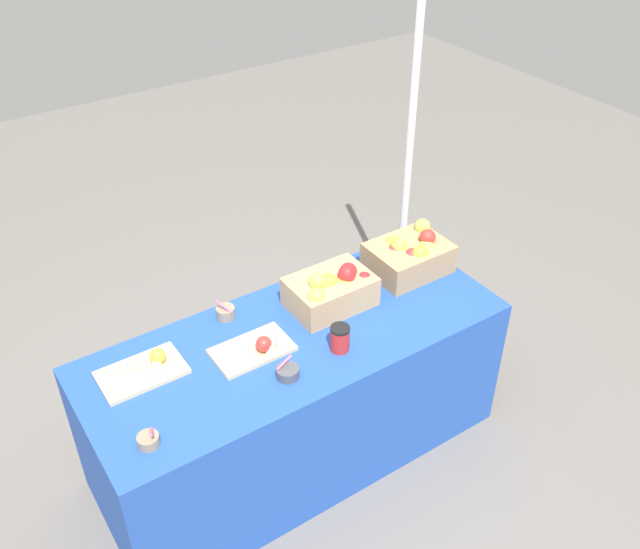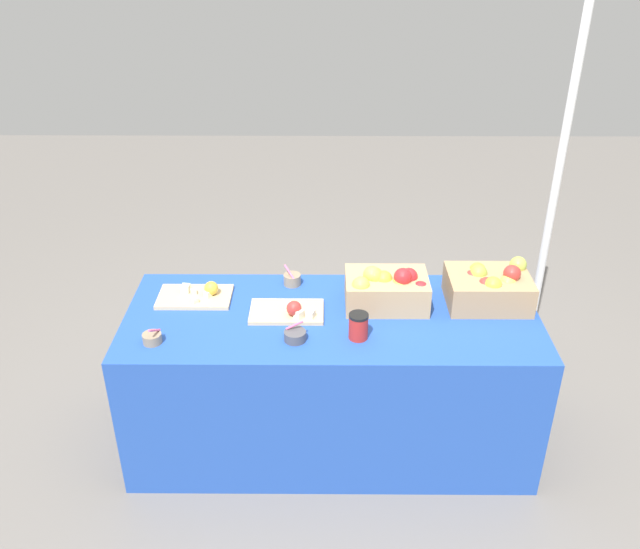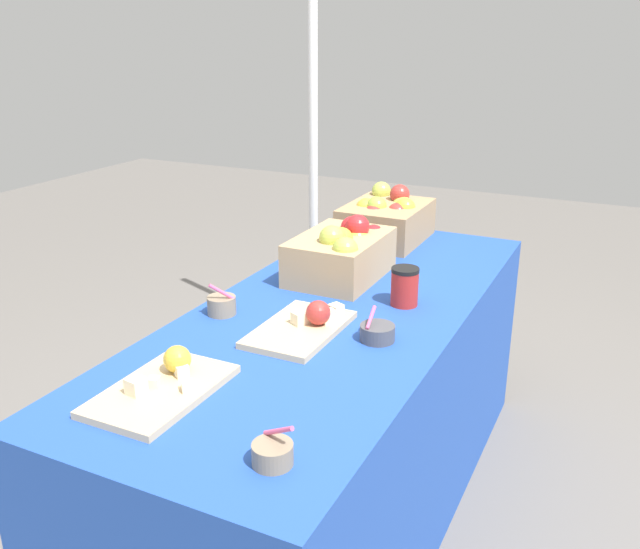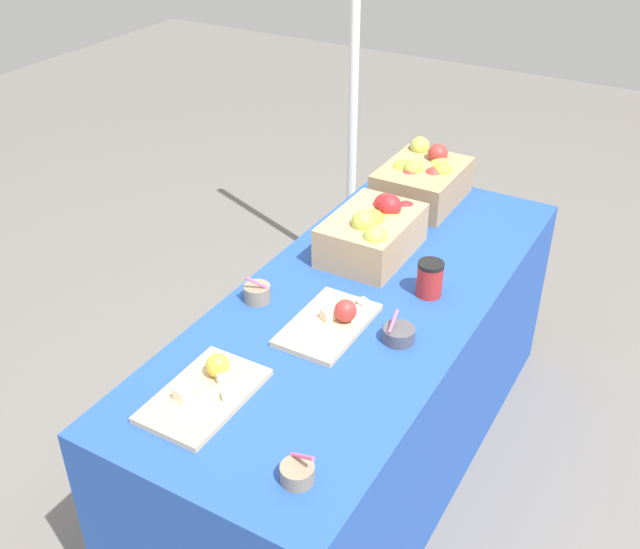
{
  "view_description": "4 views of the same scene",
  "coord_description": "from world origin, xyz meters",
  "px_view_note": "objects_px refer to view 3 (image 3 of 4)",
  "views": [
    {
      "loc": [
        -1.21,
        -2.01,
        2.75
      ],
      "look_at": [
        0.18,
        0.07,
        0.96
      ],
      "focal_mm": 39.42,
      "sensor_mm": 36.0,
      "label": 1
    },
    {
      "loc": [
        -0.04,
        -2.61,
        2.41
      ],
      "look_at": [
        -0.05,
        0.07,
        0.92
      ],
      "focal_mm": 37.96,
      "sensor_mm": 36.0,
      "label": 2
    },
    {
      "loc": [
        -1.74,
        -0.8,
        1.54
      ],
      "look_at": [
        0.03,
        0.06,
        0.83
      ],
      "focal_mm": 38.28,
      "sensor_mm": 36.0,
      "label": 3
    },
    {
      "loc": [
        -1.81,
        -0.88,
        2.09
      ],
      "look_at": [
        -0.15,
        0.08,
        0.88
      ],
      "focal_mm": 41.98,
      "sensor_mm": 36.0,
      "label": 4
    }
  ],
  "objects_px": {
    "cutting_board_back": "(164,385)",
    "sample_bowl_far": "(377,332)",
    "tent_pole": "(313,148)",
    "cutting_board_front": "(305,325)",
    "apple_crate_left": "(386,219)",
    "coffee_cup": "(405,286)",
    "apple_crate_middle": "(342,252)",
    "sample_bowl_mid": "(222,305)",
    "sample_bowl_near": "(273,453)"
  },
  "relations": [
    {
      "from": "sample_bowl_mid",
      "to": "coffee_cup",
      "type": "distance_m",
      "value": 0.55
    },
    {
      "from": "apple_crate_left",
      "to": "sample_bowl_far",
      "type": "height_order",
      "value": "apple_crate_left"
    },
    {
      "from": "sample_bowl_mid",
      "to": "cutting_board_front",
      "type": "bearing_deg",
      "value": -90.34
    },
    {
      "from": "cutting_board_front",
      "to": "coffee_cup",
      "type": "bearing_deg",
      "value": -30.7
    },
    {
      "from": "apple_crate_middle",
      "to": "cutting_board_front",
      "type": "xyz_separation_m",
      "value": [
        -0.45,
        -0.09,
        -0.07
      ]
    },
    {
      "from": "sample_bowl_near",
      "to": "coffee_cup",
      "type": "height_order",
      "value": "coffee_cup"
    },
    {
      "from": "cutting_board_front",
      "to": "apple_crate_left",
      "type": "bearing_deg",
      "value": 6.92
    },
    {
      "from": "sample_bowl_far",
      "to": "tent_pole",
      "type": "distance_m",
      "value": 1.59
    },
    {
      "from": "coffee_cup",
      "to": "cutting_board_front",
      "type": "bearing_deg",
      "value": 149.3
    },
    {
      "from": "apple_crate_left",
      "to": "sample_bowl_mid",
      "type": "xyz_separation_m",
      "value": [
        -0.93,
        0.17,
        -0.06
      ]
    },
    {
      "from": "sample_bowl_far",
      "to": "sample_bowl_mid",
      "type": "bearing_deg",
      "value": 93.94
    },
    {
      "from": "sample_bowl_near",
      "to": "sample_bowl_mid",
      "type": "distance_m",
      "value": 0.77
    },
    {
      "from": "sample_bowl_mid",
      "to": "tent_pole",
      "type": "bearing_deg",
      "value": 15.35
    },
    {
      "from": "cutting_board_back",
      "to": "sample_bowl_far",
      "type": "height_order",
      "value": "sample_bowl_far"
    },
    {
      "from": "sample_bowl_near",
      "to": "sample_bowl_far",
      "type": "bearing_deg",
      "value": 2.23
    },
    {
      "from": "apple_crate_middle",
      "to": "cutting_board_front",
      "type": "bearing_deg",
      "value": -168.66
    },
    {
      "from": "sample_bowl_mid",
      "to": "apple_crate_left",
      "type": "bearing_deg",
      "value": -10.15
    },
    {
      "from": "cutting_board_back",
      "to": "sample_bowl_far",
      "type": "relative_size",
      "value": 3.62
    },
    {
      "from": "cutting_board_front",
      "to": "sample_bowl_mid",
      "type": "bearing_deg",
      "value": 89.66
    },
    {
      "from": "cutting_board_front",
      "to": "sample_bowl_far",
      "type": "xyz_separation_m",
      "value": [
        0.03,
        -0.2,
        0.0
      ]
    },
    {
      "from": "sample_bowl_mid",
      "to": "coffee_cup",
      "type": "relative_size",
      "value": 0.88
    },
    {
      "from": "apple_crate_left",
      "to": "cutting_board_front",
      "type": "relative_size",
      "value": 1.12
    },
    {
      "from": "apple_crate_left",
      "to": "sample_bowl_near",
      "type": "relative_size",
      "value": 4.06
    },
    {
      "from": "cutting_board_back",
      "to": "sample_bowl_far",
      "type": "distance_m",
      "value": 0.59
    },
    {
      "from": "sample_bowl_far",
      "to": "tent_pole",
      "type": "height_order",
      "value": "tent_pole"
    },
    {
      "from": "apple_crate_middle",
      "to": "sample_bowl_far",
      "type": "xyz_separation_m",
      "value": [
        -0.42,
        -0.29,
        -0.07
      ]
    },
    {
      "from": "cutting_board_back",
      "to": "sample_bowl_near",
      "type": "relative_size",
      "value": 3.72
    },
    {
      "from": "tent_pole",
      "to": "apple_crate_middle",
      "type": "bearing_deg",
      "value": -148.14
    },
    {
      "from": "apple_crate_left",
      "to": "tent_pole",
      "type": "bearing_deg",
      "value": 51.75
    },
    {
      "from": "apple_crate_middle",
      "to": "cutting_board_back",
      "type": "xyz_separation_m",
      "value": [
        -0.9,
        0.05,
        -0.07
      ]
    },
    {
      "from": "cutting_board_front",
      "to": "tent_pole",
      "type": "relative_size",
      "value": 0.17
    },
    {
      "from": "apple_crate_left",
      "to": "sample_bowl_far",
      "type": "xyz_separation_m",
      "value": [
        -0.89,
        -0.31,
        -0.06
      ]
    },
    {
      "from": "apple_crate_left",
      "to": "cutting_board_back",
      "type": "height_order",
      "value": "apple_crate_left"
    },
    {
      "from": "coffee_cup",
      "to": "sample_bowl_near",
      "type": "bearing_deg",
      "value": -177.22
    },
    {
      "from": "apple_crate_left",
      "to": "cutting_board_front",
      "type": "bearing_deg",
      "value": -173.08
    },
    {
      "from": "cutting_board_back",
      "to": "tent_pole",
      "type": "relative_size",
      "value": 0.17
    },
    {
      "from": "cutting_board_back",
      "to": "tent_pole",
      "type": "height_order",
      "value": "tent_pole"
    },
    {
      "from": "cutting_board_front",
      "to": "tent_pole",
      "type": "height_order",
      "value": "tent_pole"
    },
    {
      "from": "cutting_board_front",
      "to": "sample_bowl_far",
      "type": "height_order",
      "value": "cutting_board_front"
    },
    {
      "from": "sample_bowl_near",
      "to": "coffee_cup",
      "type": "distance_m",
      "value": 0.89
    },
    {
      "from": "sample_bowl_near",
      "to": "sample_bowl_far",
      "type": "relative_size",
      "value": 0.97
    },
    {
      "from": "apple_crate_left",
      "to": "cutting_board_back",
      "type": "xyz_separation_m",
      "value": [
        -1.37,
        0.03,
        -0.07
      ]
    },
    {
      "from": "apple_crate_middle",
      "to": "coffee_cup",
      "type": "relative_size",
      "value": 3.19
    },
    {
      "from": "sample_bowl_mid",
      "to": "cutting_board_back",
      "type": "bearing_deg",
      "value": -163.02
    },
    {
      "from": "cutting_board_front",
      "to": "tent_pole",
      "type": "bearing_deg",
      "value": 25.66
    },
    {
      "from": "apple_crate_middle",
      "to": "sample_bowl_far",
      "type": "relative_size",
      "value": 3.97
    },
    {
      "from": "sample_bowl_near",
      "to": "apple_crate_middle",
      "type": "bearing_deg",
      "value": 17.09
    },
    {
      "from": "cutting_board_back",
      "to": "apple_crate_left",
      "type": "bearing_deg",
      "value": -1.25
    },
    {
      "from": "apple_crate_middle",
      "to": "sample_bowl_far",
      "type": "height_order",
      "value": "apple_crate_middle"
    },
    {
      "from": "cutting_board_back",
      "to": "coffee_cup",
      "type": "relative_size",
      "value": 2.91
    }
  ]
}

